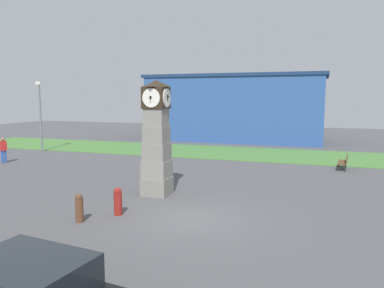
{
  "coord_description": "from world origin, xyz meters",
  "views": [
    {
      "loc": [
        4.21,
        -12.56,
        4.46
      ],
      "look_at": [
        -1.05,
        3.11,
        2.35
      ],
      "focal_mm": 35.0,
      "sensor_mm": 36.0,
      "label": 1
    }
  ],
  "objects_px": {
    "clock_tower": "(157,142)",
    "bollard_near_tower": "(79,208)",
    "bollard_mid_row": "(118,201)",
    "bench": "(344,161)",
    "street_lamp_near_road": "(40,111)",
    "pedestrian_near_bench": "(3,148)"
  },
  "relations": [
    {
      "from": "clock_tower",
      "to": "pedestrian_near_bench",
      "type": "xyz_separation_m",
      "value": [
        -13.13,
        4.23,
        -1.45
      ]
    },
    {
      "from": "pedestrian_near_bench",
      "to": "street_lamp_near_road",
      "type": "distance_m",
      "value": 5.79
    },
    {
      "from": "bollard_mid_row",
      "to": "pedestrian_near_bench",
      "type": "xyz_separation_m",
      "value": [
        -12.94,
        7.43,
        0.45
      ]
    },
    {
      "from": "clock_tower",
      "to": "bollard_mid_row",
      "type": "relative_size",
      "value": 4.89
    },
    {
      "from": "bench",
      "to": "street_lamp_near_road",
      "type": "height_order",
      "value": "street_lamp_near_road"
    },
    {
      "from": "bollard_mid_row",
      "to": "bollard_near_tower",
      "type": "bearing_deg",
      "value": -127.34
    },
    {
      "from": "bollard_mid_row",
      "to": "street_lamp_near_road",
      "type": "height_order",
      "value": "street_lamp_near_road"
    },
    {
      "from": "clock_tower",
      "to": "bollard_near_tower",
      "type": "relative_size",
      "value": 5.02
    },
    {
      "from": "pedestrian_near_bench",
      "to": "clock_tower",
      "type": "bearing_deg",
      "value": -17.85
    },
    {
      "from": "street_lamp_near_road",
      "to": "bollard_near_tower",
      "type": "bearing_deg",
      "value": -46.01
    },
    {
      "from": "clock_tower",
      "to": "bollard_near_tower",
      "type": "xyz_separation_m",
      "value": [
        -1.08,
        -4.37,
        -1.92
      ]
    },
    {
      "from": "bollard_near_tower",
      "to": "pedestrian_near_bench",
      "type": "xyz_separation_m",
      "value": [
        -12.05,
        8.6,
        0.46
      ]
    },
    {
      "from": "bollard_near_tower",
      "to": "bollard_mid_row",
      "type": "height_order",
      "value": "bollard_mid_row"
    },
    {
      "from": "bollard_near_tower",
      "to": "street_lamp_near_road",
      "type": "distance_m",
      "value": 19.33
    },
    {
      "from": "bollard_mid_row",
      "to": "bench",
      "type": "relative_size",
      "value": 0.65
    },
    {
      "from": "bollard_near_tower",
      "to": "bench",
      "type": "distance_m",
      "value": 16.43
    },
    {
      "from": "bollard_mid_row",
      "to": "bench",
      "type": "bearing_deg",
      "value": 54.63
    },
    {
      "from": "bollard_mid_row",
      "to": "street_lamp_near_road",
      "type": "relative_size",
      "value": 0.19
    },
    {
      "from": "clock_tower",
      "to": "bollard_near_tower",
      "type": "distance_m",
      "value": 4.89
    },
    {
      "from": "street_lamp_near_road",
      "to": "bollard_mid_row",
      "type": "bearing_deg",
      "value": -41.63
    },
    {
      "from": "bollard_near_tower",
      "to": "bollard_mid_row",
      "type": "distance_m",
      "value": 1.46
    },
    {
      "from": "clock_tower",
      "to": "street_lamp_near_road",
      "type": "distance_m",
      "value": 17.19
    }
  ]
}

